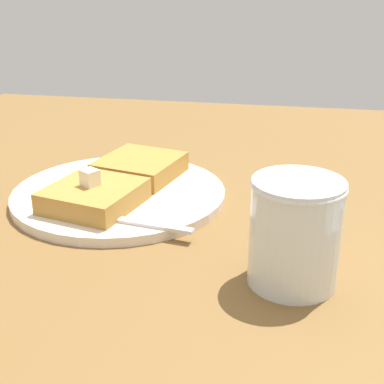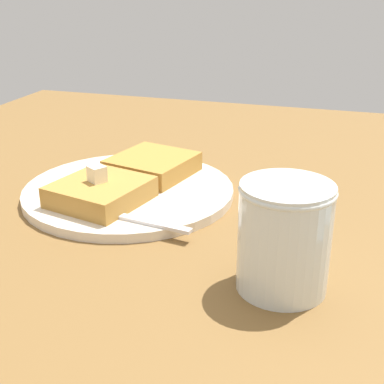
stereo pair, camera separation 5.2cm
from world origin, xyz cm
name	(u,v)px [view 1 (the left image)]	position (x,y,z in cm)	size (l,w,h in cm)	color
table_surface	(170,206)	(0.00, 0.00, 1.32)	(96.58, 96.58, 2.64)	brown
plate	(119,193)	(-1.95, 5.58, 3.22)	(24.51, 24.51, 1.06)	silver
toast_slice_left	(94,196)	(-6.83, 6.73, 4.85)	(9.32, 8.89, 2.31)	#B38139
toast_slice_middle	(140,167)	(2.93, 4.44, 4.85)	(9.32, 8.89, 2.31)	#B37D34
butter_pat_primary	(90,178)	(-6.72, 7.07, 6.88)	(1.75, 1.57, 1.75)	#F6E9CA
fork	(106,218)	(-9.84, 4.32, 3.88)	(3.89, 16.03, 0.36)	silver
syrup_jar	(295,235)	(-16.39, -14.45, 7.00)	(7.71, 7.71, 9.21)	#3C1405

